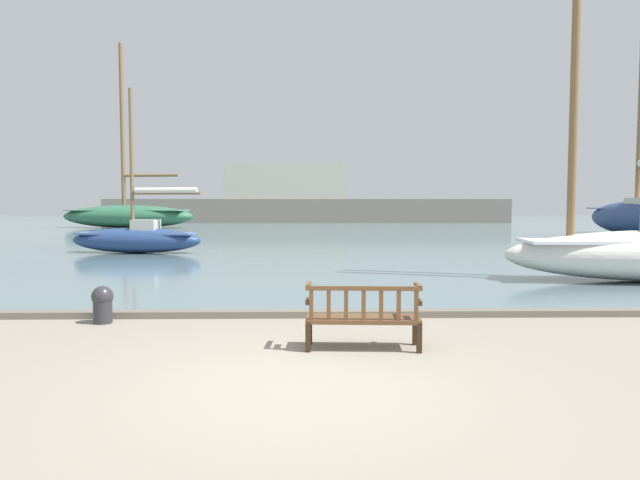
# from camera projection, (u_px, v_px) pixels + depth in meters

# --- Properties ---
(ground_plane) EXTENTS (160.00, 160.00, 0.00)m
(ground_plane) POSITION_uv_depth(u_px,v_px,m) (297.00, 384.00, 6.47)
(ground_plane) COLOR gray
(harbor_water) EXTENTS (100.00, 80.00, 0.08)m
(harbor_water) POSITION_uv_depth(u_px,v_px,m) (308.00, 226.00, 50.36)
(harbor_water) COLOR slate
(harbor_water) RESTS_ON ground
(quay_edge_kerb) EXTENTS (40.00, 0.30, 0.12)m
(quay_edge_kerb) POSITION_uv_depth(u_px,v_px,m) (302.00, 314.00, 10.30)
(quay_edge_kerb) COLOR #675F54
(quay_edge_kerb) RESTS_ON ground
(park_bench) EXTENTS (1.63, 0.61, 0.92)m
(park_bench) POSITION_uv_depth(u_px,v_px,m) (363.00, 316.00, 8.01)
(park_bench) COLOR #322113
(park_bench) RESTS_ON ground
(sailboat_mid_starboard) EXTENTS (5.44, 2.08, 6.49)m
(sailboat_mid_starboard) POSITION_uv_depth(u_px,v_px,m) (137.00, 237.00, 22.68)
(sailboat_mid_starboard) COLOR navy
(sailboat_mid_starboard) RESTS_ON harbor_water
(sailboat_nearest_port) EXTENTS (11.47, 5.01, 14.63)m
(sailboat_nearest_port) POSITION_uv_depth(u_px,v_px,m) (127.00, 214.00, 45.84)
(sailboat_nearest_port) COLOR #2D6647
(sailboat_nearest_port) RESTS_ON harbor_water
(sailboat_outer_port) EXTENTS (3.18, 10.90, 12.13)m
(sailboat_outer_port) POSITION_uv_depth(u_px,v_px,m) (640.00, 216.00, 34.19)
(sailboat_outer_port) COLOR navy
(sailboat_outer_port) RESTS_ON harbor_water
(mooring_bollard) EXTENTS (0.36, 0.36, 0.64)m
(mooring_bollard) POSITION_uv_depth(u_px,v_px,m) (103.00, 303.00, 9.75)
(mooring_bollard) COLOR #2D2D33
(mooring_bollard) RESTS_ON ground
(far_breakwater) EXTENTS (41.01, 2.40, 6.00)m
(far_breakwater) POSITION_uv_depth(u_px,v_px,m) (302.00, 204.00, 57.96)
(far_breakwater) COLOR slate
(far_breakwater) RESTS_ON ground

